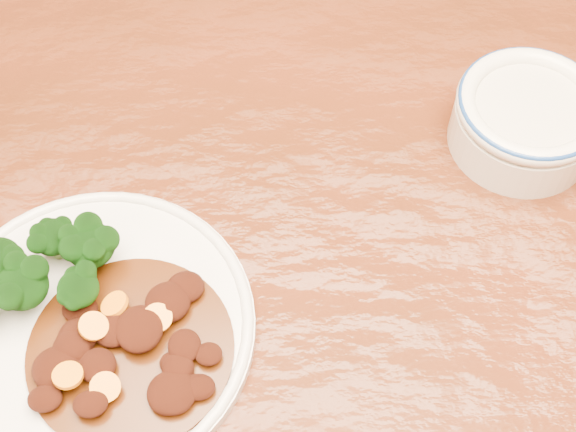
{
  "coord_description": "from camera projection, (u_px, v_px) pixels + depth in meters",
  "views": [
    {
      "loc": [
        -0.08,
        -0.28,
        1.33
      ],
      "look_at": [
        -0.06,
        0.08,
        0.77
      ],
      "focal_mm": 50.0,
      "sensor_mm": 36.0,
      "label": 1
    }
  ],
  "objects": [
    {
      "name": "dining_table",
      "position": [
        356.0,
        348.0,
        0.71
      ],
      "size": [
        1.54,
        0.96,
        0.75
      ],
      "rotation": [
        0.0,
        0.0,
        -0.04
      ],
      "color": "#58210F",
      "rests_on": "ground"
    },
    {
      "name": "dinner_plate",
      "position": [
        93.0,
        328.0,
        0.62
      ],
      "size": [
        0.25,
        0.25,
        0.02
      ],
      "rotation": [
        0.0,
        0.0,
        -0.26
      ],
      "color": "silver",
      "rests_on": "dining_table"
    },
    {
      "name": "broccoli_florets",
      "position": [
        34.0,
        271.0,
        0.62
      ],
      "size": [
        0.12,
        0.09,
        0.04
      ],
      "color": "#7C9C50",
      "rests_on": "dinner_plate"
    },
    {
      "name": "mince_stew",
      "position": [
        132.0,
        350.0,
        0.6
      ],
      "size": [
        0.16,
        0.16,
        0.03
      ],
      "color": "#3E1A06",
      "rests_on": "dinner_plate"
    },
    {
      "name": "dip_bowl",
      "position": [
        526.0,
        118.0,
        0.7
      ],
      "size": [
        0.13,
        0.13,
        0.06
      ],
      "rotation": [
        0.0,
        0.0,
        -0.26
      ],
      "color": "silver",
      "rests_on": "dining_table"
    }
  ]
}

